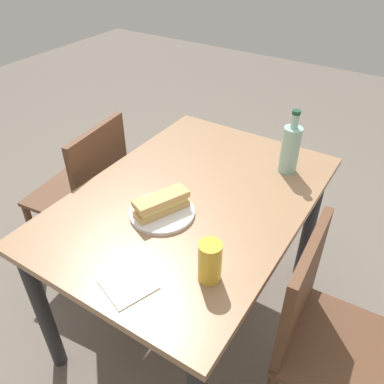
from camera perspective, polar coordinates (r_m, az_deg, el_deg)
name	(u,v)px	position (r m, az deg, el deg)	size (l,w,h in m)	color
ground_plane	(192,312)	(2.07, 0.00, -17.03)	(8.00, 8.00, 0.00)	#6B6056
dining_table	(192,217)	(1.61, 0.00, -3.65)	(1.19, 0.84, 0.73)	#997251
chair_far	(88,192)	(2.01, -14.81, 0.06)	(0.44, 0.44, 0.87)	brown
chair_near	(323,334)	(1.46, 18.52, -19.01)	(0.42, 0.42, 0.87)	brown
plate_near	(162,212)	(1.45, -4.37, -2.97)	(0.24, 0.24, 0.01)	white
baguette_sandwich_near	(162,204)	(1.43, -4.45, -1.68)	(0.22, 0.15, 0.07)	tan
knife_near	(152,204)	(1.48, -5.82, -1.72)	(0.17, 0.06, 0.01)	silver
water_bottle	(290,148)	(1.68, 14.09, 6.18)	(0.08, 0.08, 0.28)	#99C6B7
beer_glass	(210,262)	(1.18, 2.60, -10.08)	(0.07, 0.07, 0.14)	gold
paper_napkin	(128,284)	(1.23, -9.23, -13.11)	(0.14, 0.14, 0.00)	white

